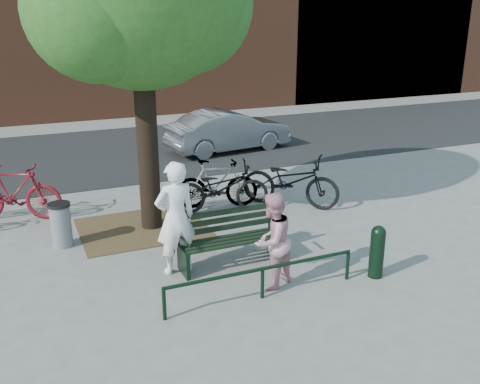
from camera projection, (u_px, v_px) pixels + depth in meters
name	position (u px, v px, depth m)	size (l,w,h in m)	color
ground	(231.00, 265.00, 9.03)	(90.00, 90.00, 0.00)	gray
dirt_pit	(142.00, 228.00, 10.56)	(2.40, 2.00, 0.02)	brown
road	(126.00, 151.00, 16.42)	(40.00, 7.00, 0.01)	black
park_bench	(229.00, 237.00, 8.95)	(1.74, 0.54, 0.97)	black
guard_railing	(263.00, 274.00, 7.86)	(3.06, 0.06, 0.51)	black
person_left	(176.00, 218.00, 8.52)	(0.68, 0.45, 1.87)	white
person_right	(272.00, 241.00, 8.11)	(0.74, 0.58, 1.52)	#CD8D99
bollard	(377.00, 250.00, 8.49)	(0.23, 0.23, 0.88)	black
litter_bin	(61.00, 224.00, 9.64)	(0.40, 0.40, 0.82)	gray
bicycle_b	(13.00, 192.00, 10.85)	(0.56, 1.97, 1.18)	maroon
bicycle_c	(221.00, 188.00, 11.27)	(0.71, 2.05, 1.07)	black
bicycle_d	(216.00, 184.00, 11.54)	(0.51, 1.79, 1.08)	gray
bicycle_e	(290.00, 181.00, 11.63)	(0.76, 2.17, 1.14)	black
parked_car	(228.00, 131.00, 16.32)	(1.33, 3.82, 1.26)	gray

